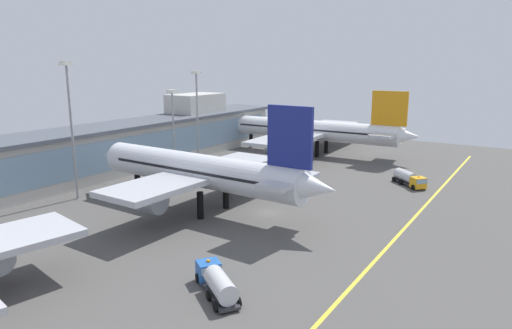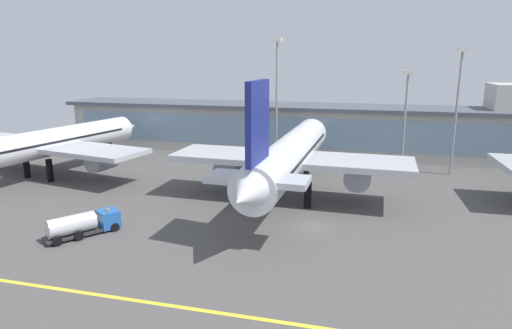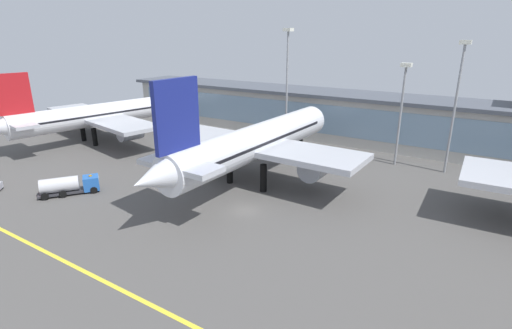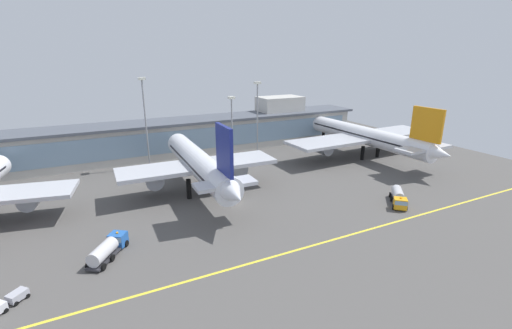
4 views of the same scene
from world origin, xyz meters
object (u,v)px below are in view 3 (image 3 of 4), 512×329
object	(u,v)px
apron_light_mast_east	(402,98)
apron_light_mast_centre	(287,71)
airliner_near_right	(256,142)
airliner_near_left	(98,115)
apron_light_mast_west	(458,89)
fuel_tanker_truck	(71,185)

from	to	relation	value
apron_light_mast_east	apron_light_mast_centre	bearing A→B (deg)	176.09
airliner_near_right	apron_light_mast_centre	xyz separation A→B (m)	(-7.20, 24.10, 9.47)
airliner_near_left	apron_light_mast_east	size ratio (longest dim) A/B	2.45
airliner_near_right	apron_light_mast_east	size ratio (longest dim) A/B	2.62
airliner_near_left	apron_light_mast_west	distance (m)	75.90
airliner_near_left	apron_light_mast_west	bearing A→B (deg)	-63.61
fuel_tanker_truck	apron_light_mast_centre	xyz separation A→B (m)	(14.85, 44.48, 14.99)
apron_light_mast_west	apron_light_mast_east	size ratio (longest dim) A/B	1.21
apron_light_mast_west	apron_light_mast_centre	size ratio (longest dim) A/B	0.92
apron_light_mast_west	apron_light_mast_centre	world-z (taller)	apron_light_mast_centre
airliner_near_left	apron_light_mast_east	xyz separation A→B (m)	(63.78, 19.59, 6.85)
apron_light_mast_west	apron_light_mast_east	bearing A→B (deg)	-178.26
fuel_tanker_truck	apron_light_mast_east	size ratio (longest dim) A/B	0.45
fuel_tanker_truck	apron_light_mast_west	world-z (taller)	apron_light_mast_west
airliner_near_left	apron_light_mast_centre	bearing A→B (deg)	-49.97
airliner_near_left	apron_light_mast_centre	size ratio (longest dim) A/B	1.85
airliner_near_left	apron_light_mast_centre	world-z (taller)	apron_light_mast_centre
airliner_near_right	apron_light_mast_east	distance (m)	29.34
airliner_near_left	apron_light_mast_west	world-z (taller)	apron_light_mast_west
airliner_near_right	apron_light_mast_centre	bearing A→B (deg)	18.27
apron_light_mast_east	apron_light_mast_west	bearing A→B (deg)	1.74
airliner_near_right	apron_light_mast_west	world-z (taller)	apron_light_mast_west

